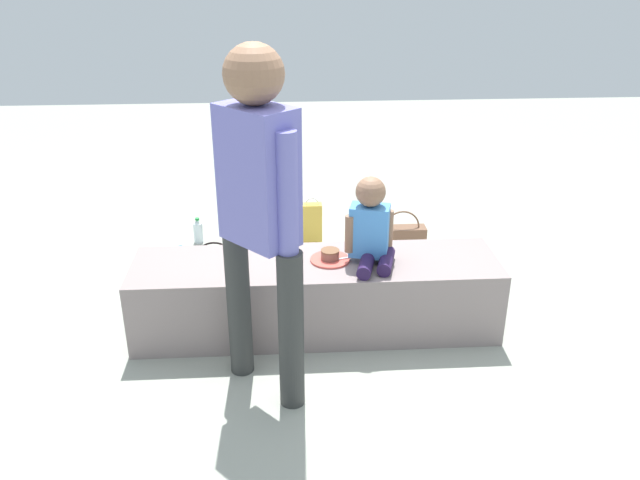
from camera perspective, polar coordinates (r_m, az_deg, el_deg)
ground_plane at (r=3.74m, az=-0.35°, el=-7.75°), size 12.00×12.00×0.00m
concrete_ledge at (r=3.63m, az=-0.36°, el=-4.94°), size 2.03×0.52×0.42m
child_seated at (r=3.46m, az=4.54°, el=1.24°), size 0.29×0.34×0.48m
adult_standing at (r=2.82m, az=-5.45°, el=3.73°), size 0.38×0.39×1.66m
cake_plate at (r=3.54m, az=0.90°, el=-1.53°), size 0.22×0.22×0.07m
gift_bag at (r=4.68m, az=-1.37°, el=1.43°), size 0.25×0.08×0.37m
railing_post at (r=4.88m, az=-6.46°, el=6.60°), size 0.36×0.36×1.31m
water_bottle_near_gift at (r=4.36m, az=-12.17°, el=-1.92°), size 0.06×0.06×0.22m
water_bottle_far_side at (r=4.84m, az=-10.78°, el=0.79°), size 0.07×0.07×0.19m
party_cup_red at (r=4.46m, az=4.29°, el=-1.39°), size 0.08×0.08×0.11m
cake_box_white at (r=4.27m, az=1.91°, el=-2.59°), size 0.38×0.36×0.11m
handbag_black_leather at (r=4.07m, az=-9.24°, el=-3.15°), size 0.32×0.12×0.36m
handbag_brown_canvas at (r=4.56m, az=7.24°, el=-0.03°), size 0.33×0.12×0.34m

